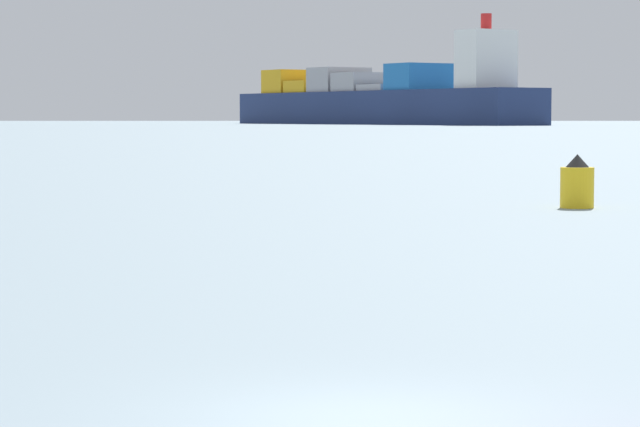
{
  "coord_description": "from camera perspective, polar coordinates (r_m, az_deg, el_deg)",
  "views": [
    {
      "loc": [
        5.27,
        -15.41,
        3.48
      ],
      "look_at": [
        -1.42,
        2.45,
        2.18
      ],
      "focal_mm": 80.41,
      "sensor_mm": 36.0,
      "label": 1
    }
  ],
  "objects": [
    {
      "name": "ground_plane",
      "position": [
        16.65,
        1.64,
        -8.15
      ],
      "size": [
        4000.0,
        4000.0,
        0.0
      ],
      "primitive_type": "plane",
      "color": "gray"
    },
    {
      "name": "channel_buoy",
      "position": [
        54.94,
        10.2,
        1.17
      ],
      "size": [
        1.27,
        1.27,
        2.04
      ],
      "color": "yellow",
      "rests_on": "ground_plane"
    },
    {
      "name": "cargo_ship",
      "position": [
        588.79,
        2.29,
        4.57
      ],
      "size": [
        162.61,
        130.46,
        41.01
      ],
      "rotation": [
        0.0,
        0.0,
        2.5
      ],
      "color": "navy",
      "rests_on": "ground_plane"
    }
  ]
}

